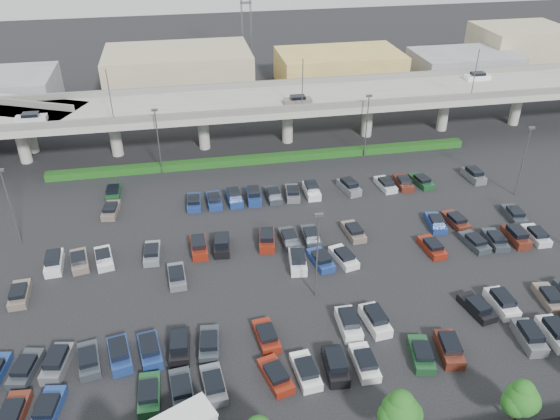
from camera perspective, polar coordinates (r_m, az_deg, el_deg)
The scene contains 8 objects.
ground at distance 65.46m, azimuth 2.02°, elevation -4.47°, with size 280.00×280.00×0.00m, color black.
overpass at distance 90.18m, azimuth -2.51°, elevation 10.94°, with size 150.00×13.00×15.80m.
hedge at distance 86.35m, azimuth -1.57°, elevation 5.38°, with size 66.00×1.60×1.10m, color #163810.
tree_row at distance 44.75m, azimuth 10.90°, elevation -20.30°, with size 65.07×3.66×5.94m.
parked_cars at distance 61.43m, azimuth 3.31°, elevation -6.52°, with size 62.98×41.58×1.67m.
light_poles at distance 63.05m, azimuth -1.93°, elevation 0.78°, with size 66.90×48.38×10.30m.
distant_buildings at distance 121.20m, azimuth 1.44°, elevation 14.70°, with size 138.00×24.00×9.00m.
comm_tower at distance 128.80m, azimuth -3.61°, elevation 21.07°, with size 2.40×2.40×30.00m.
Camera 1 is at (-12.17, -51.78, 38.15)m, focal length 35.00 mm.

